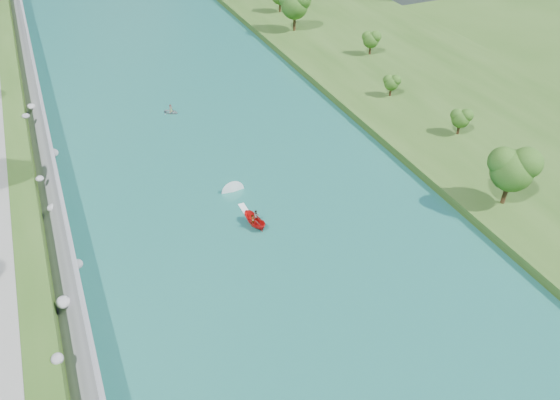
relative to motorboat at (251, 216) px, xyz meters
name	(u,v)px	position (x,y,z in m)	size (l,w,h in m)	color
ground	(285,267)	(0.52, -10.63, -0.84)	(260.00, 260.00, 0.00)	#2D5119
river_water	(232,184)	(0.52, 9.37, -0.79)	(55.00, 240.00, 0.10)	#185C4C
berm_east	(486,118)	(50.02, 9.37, -0.09)	(44.00, 240.00, 1.50)	#2D5119
riprap_bank	(55,220)	(-25.32, 8.94, 0.96)	(4.79, 236.00, 4.29)	slate
trees_east	(389,73)	(37.23, 23.18, 5.52)	(16.64, 135.59, 11.66)	#285215
motorboat	(251,216)	(0.00, 0.00, 0.00)	(3.60, 19.07, 2.22)	red
raft	(171,111)	(-2.03, 36.07, -0.36)	(3.37, 3.32, 1.70)	#989AA0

